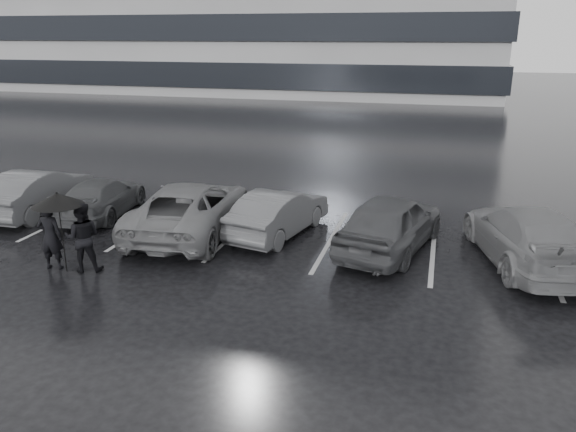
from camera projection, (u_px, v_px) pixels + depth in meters
The scene contains 11 objects.
ground at pixel (287, 272), 13.64m from camera, with size 160.00×160.00×0.00m, color black.
car_main at pixel (391, 223), 14.81m from camera, with size 1.81×4.51×1.54m, color black.
car_west_a at pixel (279, 213), 16.02m from camera, with size 1.38×3.97×1.31m, color #313133.
car_west_b at pixel (190, 208), 16.12m from camera, with size 2.48×5.38×1.50m, color #4C4B4E.
car_west_c at pixel (102, 197), 17.74m from camera, with size 1.66×4.09×1.19m, color black.
car_west_d at pixel (38, 191), 17.95m from camera, with size 1.50×4.30×1.42m, color #313133.
car_east at pixel (527, 235), 13.97m from camera, with size 2.06×5.06×1.47m, color #4C4B4E.
pedestrian_left at pixel (50, 237), 13.61m from camera, with size 0.61×0.40×1.66m, color black.
pedestrian_right at pixel (83, 237), 13.48m from camera, with size 0.84×0.65×1.72m, color black.
umbrella at pixel (57, 199), 13.13m from camera, with size 1.18×1.18×2.01m.
stall_stripes at pixel (283, 235), 16.13m from camera, with size 19.72×5.00×0.00m.
Camera 1 is at (3.36, -12.09, 5.53)m, focal length 35.00 mm.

